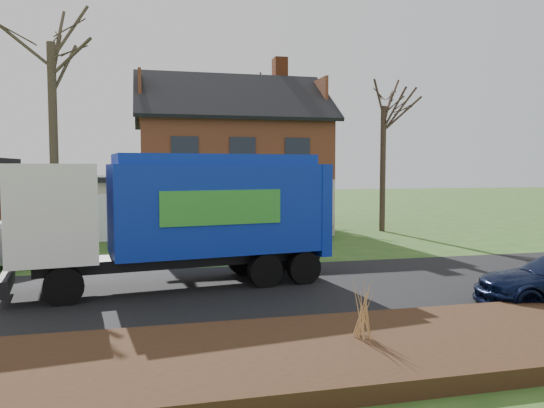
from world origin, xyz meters
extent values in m
plane|color=#294A18|center=(0.00, 0.00, 0.00)|extent=(120.00, 120.00, 0.00)
cube|color=black|center=(0.00, 0.00, 0.01)|extent=(80.00, 7.00, 0.02)
cube|color=black|center=(0.00, -5.30, 0.15)|extent=(80.00, 3.50, 0.30)
cube|color=#BEB199|center=(2.00, 14.00, 1.35)|extent=(9.00, 7.50, 2.70)
cube|color=#5A3119|center=(2.00, 14.00, 4.10)|extent=(9.00, 7.50, 2.80)
cube|color=brown|center=(5.00, 15.00, 8.46)|extent=(0.70, 0.90, 1.60)
cube|color=#BEB199|center=(-4.20, 13.50, 1.30)|extent=(3.50, 5.50, 2.60)
cube|color=black|center=(-4.20, 13.50, 2.72)|extent=(3.90, 5.90, 0.24)
cylinder|color=black|center=(-4.32, -0.39, 0.47)|extent=(0.97, 0.44, 0.93)
cylinder|color=black|center=(-4.58, 1.48, 0.47)|extent=(0.97, 0.44, 0.93)
cylinder|color=black|center=(0.75, 0.31, 0.47)|extent=(0.97, 0.44, 0.93)
cylinder|color=black|center=(0.49, 2.18, 0.47)|extent=(0.97, 0.44, 0.93)
cylinder|color=black|center=(1.90, 0.47, 0.47)|extent=(0.97, 0.44, 0.93)
cylinder|color=black|center=(1.65, 2.34, 0.47)|extent=(0.97, 0.44, 0.93)
cube|color=black|center=(-1.34, 0.97, 0.76)|extent=(7.79, 2.12, 0.31)
cube|color=white|center=(-4.67, 0.52, 2.15)|extent=(2.35, 2.50, 2.42)
cube|color=black|center=(-5.65, 0.38, 2.29)|extent=(0.34, 1.97, 0.81)
cube|color=black|center=(-5.74, 0.37, 0.49)|extent=(0.53, 2.25, 0.40)
cube|color=#0D28A2|center=(-0.49, 1.09, 2.15)|extent=(5.90, 2.99, 2.42)
cube|color=#0D28A2|center=(-0.49, 1.09, 3.50)|extent=(5.60, 2.69, 0.27)
cube|color=#0D28A2|center=(2.40, 1.49, 2.06)|extent=(0.62, 2.31, 2.60)
cube|color=green|center=(-0.47, -0.06, 2.24)|extent=(3.20, 0.47, 0.90)
cube|color=green|center=(-0.78, 2.20, 2.24)|extent=(3.20, 0.47, 0.90)
imported|color=#9A9BA1|center=(-6.69, 5.08, 0.74)|extent=(4.75, 2.71, 1.48)
cylinder|color=#413727|center=(-5.82, 8.80, 4.07)|extent=(0.34, 0.34, 8.14)
cylinder|color=#3D2C24|center=(9.50, 11.38, 3.19)|extent=(0.29, 0.29, 6.37)
cylinder|color=#413327|center=(5.93, 22.46, 3.79)|extent=(0.29, 0.29, 7.59)
cone|color=#AE7F4C|center=(1.24, -5.14, 0.81)|extent=(0.04, 0.04, 1.02)
cone|color=#AE7F4C|center=(1.08, -5.14, 0.81)|extent=(0.04, 0.04, 1.02)
cone|color=#AE7F4C|center=(1.40, -5.14, 0.81)|extent=(0.04, 0.04, 1.02)
cone|color=#AE7F4C|center=(1.24, -5.01, 0.81)|extent=(0.04, 0.04, 1.02)
cone|color=#AE7F4C|center=(1.24, -5.27, 0.81)|extent=(0.04, 0.04, 1.02)
camera|label=1|loc=(-2.48, -13.59, 3.29)|focal=35.00mm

